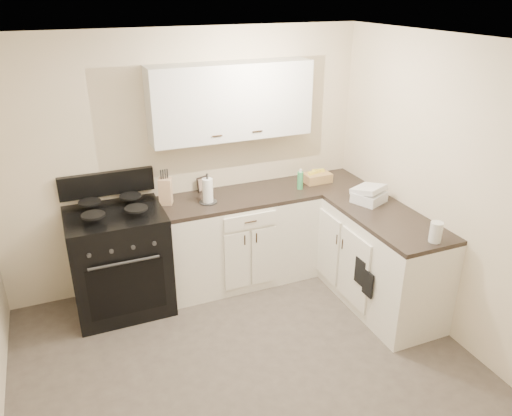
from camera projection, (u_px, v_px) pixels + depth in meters
name	position (u px, v px, depth m)	size (l,w,h in m)	color
floor	(257.00, 385.00, 3.86)	(3.60, 3.60, 0.00)	#473F38
ceiling	(258.00, 48.00, 2.84)	(3.60, 3.60, 0.00)	white
wall_back	(186.00, 162.00, 4.86)	(3.60, 3.60, 0.00)	beige
wall_right	(465.00, 201.00, 3.98)	(3.60, 3.60, 0.00)	beige
base_cabinets_back	(239.00, 240.00, 5.09)	(1.55, 0.60, 0.90)	silver
base_cabinets_right	(364.00, 249.00, 4.92)	(0.60, 1.90, 0.90)	silver
countertop_back	(238.00, 198.00, 4.90)	(1.55, 0.60, 0.04)	black
countertop_right	(368.00, 205.00, 4.72)	(0.60, 1.90, 0.04)	black
upper_cabinets	(231.00, 101.00, 4.65)	(1.55, 0.30, 0.70)	silver
stove	(120.00, 263.00, 4.64)	(0.86, 0.73, 1.04)	black
knife_block	(166.00, 191.00, 4.66)	(0.11, 0.10, 0.25)	#D4AE82
paper_towel	(208.00, 191.00, 4.69)	(0.10, 0.10, 0.24)	white
soap_bottle	(300.00, 180.00, 5.02)	(0.06, 0.06, 0.18)	#3C9D5A
picture_frame	(202.00, 184.00, 4.98)	(0.12, 0.02, 0.15)	black
wicker_basket	(317.00, 178.00, 5.22)	(0.28, 0.19, 0.09)	tan
countertop_grill	(369.00, 197.00, 4.73)	(0.27, 0.25, 0.10)	silver
glass_jar	(436.00, 232.00, 3.98)	(0.10, 0.10, 0.17)	silver
oven_mitt_near	(368.00, 284.00, 4.35)	(0.02, 0.14, 0.24)	black
oven_mitt_far	(360.00, 272.00, 4.44)	(0.02, 0.14, 0.25)	black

